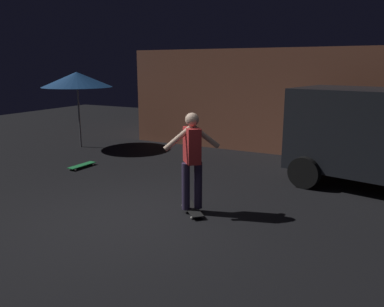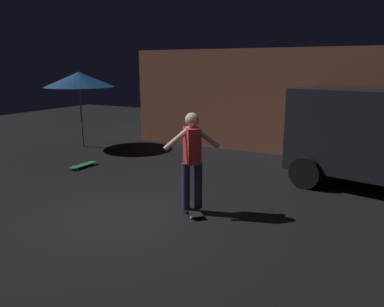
% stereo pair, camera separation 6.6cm
% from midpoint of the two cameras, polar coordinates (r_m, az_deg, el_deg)
% --- Properties ---
extents(ground_plane, '(28.00, 28.00, 0.00)m').
position_cam_midpoint_polar(ground_plane, '(6.52, -9.02, -9.67)').
color(ground_plane, black).
extents(low_building, '(9.08, 3.92, 2.96)m').
position_cam_midpoint_polar(low_building, '(12.89, 14.64, 8.12)').
color(low_building, '#B76B4C').
rests_on(low_building, ground_plane).
extents(patio_umbrella, '(2.10, 2.10, 2.30)m').
position_cam_midpoint_polar(patio_umbrella, '(12.21, -16.37, 10.55)').
color(patio_umbrella, slate).
rests_on(patio_umbrella, ground_plane).
extents(skateboard_ridden, '(0.68, 0.70, 0.07)m').
position_cam_midpoint_polar(skateboard_ridden, '(6.71, 0.29, -8.30)').
color(skateboard_ridden, black).
rests_on(skateboard_ridden, ground_plane).
extents(skateboard_spare, '(0.24, 0.79, 0.07)m').
position_cam_midpoint_polar(skateboard_spare, '(9.94, -15.72, -1.67)').
color(skateboard_spare, green).
rests_on(skateboard_spare, ground_plane).
extents(skater, '(0.78, 0.74, 1.67)m').
position_cam_midpoint_polar(skater, '(6.42, 0.30, -0.12)').
color(skater, '#382D4C').
rests_on(skater, skateboard_ridden).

